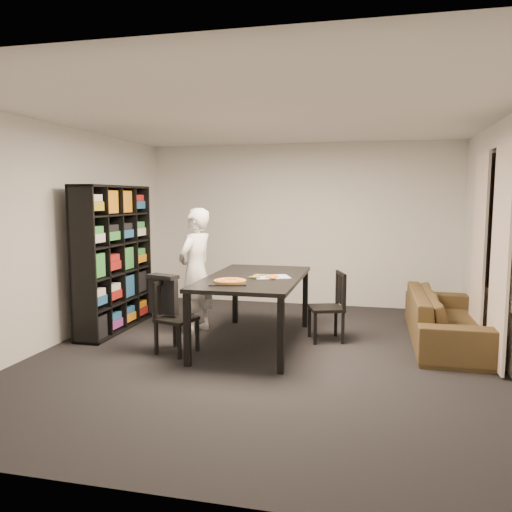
% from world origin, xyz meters
% --- Properties ---
extents(room, '(5.01, 5.51, 2.61)m').
position_xyz_m(room, '(0.00, 0.00, 1.30)').
color(room, black).
rests_on(room, ground).
extents(window_pane, '(0.02, 1.40, 1.60)m').
position_xyz_m(window_pane, '(2.48, 0.60, 1.50)').
color(window_pane, black).
rests_on(window_pane, room).
extents(window_frame, '(0.03, 1.52, 1.72)m').
position_xyz_m(window_frame, '(2.48, 0.60, 1.50)').
color(window_frame, white).
rests_on(window_frame, room).
extents(curtain_left, '(0.03, 0.70, 2.25)m').
position_xyz_m(curtain_left, '(2.40, 0.08, 1.15)').
color(curtain_left, beige).
rests_on(curtain_left, room).
extents(curtain_right, '(0.03, 0.70, 2.25)m').
position_xyz_m(curtain_right, '(2.40, 1.12, 1.15)').
color(curtain_right, beige).
rests_on(curtain_right, room).
extents(bookshelf, '(0.35, 1.50, 1.90)m').
position_xyz_m(bookshelf, '(-2.16, 0.60, 0.95)').
color(bookshelf, black).
rests_on(bookshelf, room).
extents(dining_table, '(1.09, 1.96, 0.82)m').
position_xyz_m(dining_table, '(-0.20, 0.36, 0.75)').
color(dining_table, black).
rests_on(dining_table, room).
extents(chair_left, '(0.47, 0.47, 0.82)m').
position_xyz_m(chair_left, '(-1.04, -0.16, 0.47)').
color(chair_left, black).
rests_on(chair_left, room).
extents(chair_right, '(0.50, 0.50, 0.85)m').
position_xyz_m(chair_right, '(0.70, 0.73, 0.48)').
color(chair_right, black).
rests_on(chair_right, room).
extents(draped_jacket, '(0.39, 0.26, 0.45)m').
position_xyz_m(draped_jacket, '(-1.15, -0.12, 0.67)').
color(draped_jacket, black).
rests_on(draped_jacket, chair_left).
extents(person, '(0.54, 0.67, 1.61)m').
position_xyz_m(person, '(-1.07, 0.73, 0.81)').
color(person, white).
rests_on(person, room).
extents(baking_tray, '(0.46, 0.40, 0.01)m').
position_xyz_m(baking_tray, '(-0.37, -0.18, 0.82)').
color(baking_tray, black).
rests_on(baking_tray, dining_table).
extents(pepperoni_pizza, '(0.35, 0.35, 0.03)m').
position_xyz_m(pepperoni_pizza, '(-0.35, -0.16, 0.84)').
color(pepperoni_pizza, '#AD7832').
rests_on(pepperoni_pizza, dining_table).
extents(kitchen_towel, '(0.49, 0.43, 0.01)m').
position_xyz_m(kitchen_towel, '(0.01, 0.35, 0.82)').
color(kitchen_towel, silver).
rests_on(kitchen_towel, dining_table).
extents(pizza_slices, '(0.46, 0.42, 0.01)m').
position_xyz_m(pizza_slices, '(-0.06, 0.30, 0.83)').
color(pizza_slices, '#BE7D3B').
rests_on(pizza_slices, dining_table).
extents(sofa, '(0.82, 2.11, 0.62)m').
position_xyz_m(sofa, '(2.04, 0.93, 0.31)').
color(sofa, '#3E3219').
rests_on(sofa, room).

